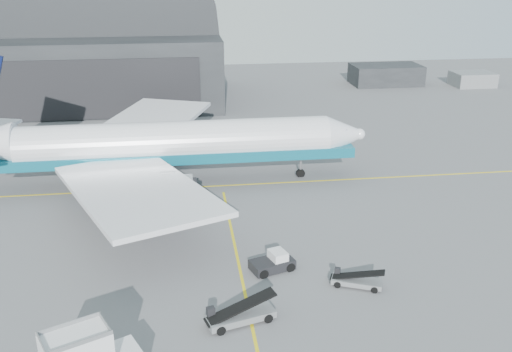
{
  "coord_description": "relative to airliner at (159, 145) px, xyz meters",
  "views": [
    {
      "loc": [
        -4.25,
        -40.56,
        24.3
      ],
      "look_at": [
        2.7,
        10.88,
        4.5
      ],
      "focal_mm": 40.0,
      "sensor_mm": 36.0,
      "label": 1
    }
  ],
  "objects": [
    {
      "name": "pushback_tug",
      "position": [
        9.7,
        -20.98,
        -4.12
      ],
      "size": [
        3.98,
        3.01,
        1.64
      ],
      "rotation": [
        0.0,
        0.0,
        0.32
      ],
      "color": "black",
      "rests_on": "ground"
    },
    {
      "name": "ground",
      "position": [
        6.93,
        -21.62,
        -4.74
      ],
      "size": [
        200.0,
        200.0,
        0.0
      ],
      "primitive_type": "plane",
      "color": "#565659",
      "rests_on": "ground"
    },
    {
      "name": "traffic_cone",
      "position": [
        10.95,
        -18.47,
        -4.46
      ],
      "size": [
        0.4,
        0.4,
        0.58
      ],
      "color": "#F54507",
      "rests_on": "ground"
    },
    {
      "name": "distant_bldg_b",
      "position": [
        61.93,
        46.38,
        -4.74
      ],
      "size": [
        8.0,
        6.0,
        2.8
      ],
      "primitive_type": "cube",
      "color": "slate",
      "rests_on": "ground"
    },
    {
      "name": "belt_loader_a",
      "position": [
        6.12,
        -28.02,
        -4.12
      ],
      "size": [
        5.36,
        2.97,
        2.01
      ],
      "rotation": [
        0.0,
        0.0,
        0.28
      ],
      "color": "slate",
      "rests_on": "ground"
    },
    {
      "name": "airliner",
      "position": [
        0.0,
        0.0,
        0.0
      ],
      "size": [
        48.24,
        46.78,
        16.93
      ],
      "color": "white",
      "rests_on": "ground"
    },
    {
      "name": "belt_loader_b",
      "position": [
        15.8,
        -24.42,
        -4.24
      ],
      "size": [
        4.22,
        2.79,
        1.61
      ],
      "rotation": [
        0.0,
        0.0,
        -0.4
      ],
      "color": "slate",
      "rests_on": "ground"
    },
    {
      "name": "taxi_lines",
      "position": [
        6.93,
        -8.95,
        -4.73
      ],
      "size": [
        80.0,
        42.12,
        0.02
      ],
      "color": "gold",
      "rests_on": "ground"
    },
    {
      "name": "hangar",
      "position": [
        -15.07,
        43.33,
        4.81
      ],
      "size": [
        50.0,
        28.3,
        28.0
      ],
      "color": "black",
      "rests_on": "ground"
    },
    {
      "name": "distant_bldg_a",
      "position": [
        44.93,
        50.38,
        -4.74
      ],
      "size": [
        14.0,
        8.0,
        4.0
      ],
      "primitive_type": "cube",
      "color": "black",
      "rests_on": "ground"
    }
  ]
}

